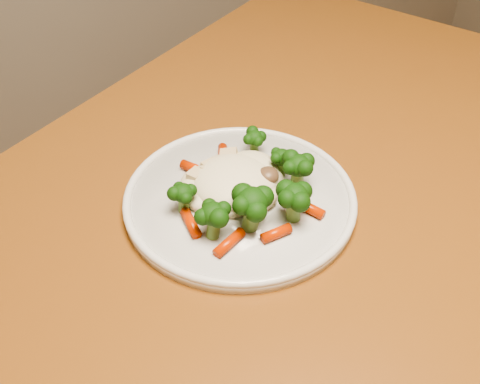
{
  "coord_description": "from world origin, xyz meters",
  "views": [
    {
      "loc": [
        -0.61,
        -0.12,
        1.24
      ],
      "look_at": [
        -0.33,
        0.33,
        0.77
      ],
      "focal_mm": 45.0,
      "sensor_mm": 36.0,
      "label": 1
    }
  ],
  "objects": [
    {
      "name": "dining_table",
      "position": [
        -0.28,
        0.28,
        0.65
      ],
      "size": [
        1.36,
        1.16,
        0.75
      ],
      "rotation": [
        0.0,
        0.0,
        0.41
      ],
      "color": "brown",
      "rests_on": "ground"
    },
    {
      "name": "plate",
      "position": [
        -0.33,
        0.33,
        0.76
      ],
      "size": [
        0.28,
        0.28,
        0.01
      ],
      "primitive_type": "cylinder",
      "color": "white",
      "rests_on": "dining_table"
    },
    {
      "name": "meal",
      "position": [
        -0.33,
        0.32,
        0.78
      ],
      "size": [
        0.18,
        0.18,
        0.05
      ],
      "color": "#F5EAC4",
      "rests_on": "plate"
    }
  ]
}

